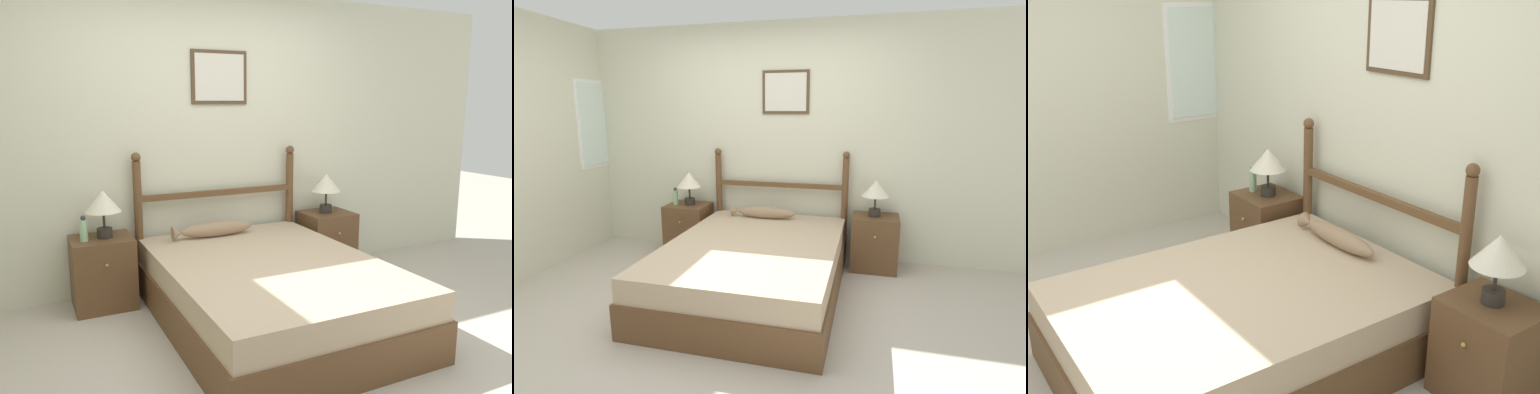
% 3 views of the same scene
% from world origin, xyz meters
% --- Properties ---
extents(ground_plane, '(16.00, 16.00, 0.00)m').
position_xyz_m(ground_plane, '(0.00, 0.00, 0.00)').
color(ground_plane, '#B7AD9E').
extents(wall_back, '(6.40, 0.08, 2.55)m').
position_xyz_m(wall_back, '(0.00, 1.73, 1.28)').
color(wall_back, beige).
rests_on(wall_back, ground_plane).
extents(bed, '(1.51, 2.07, 0.48)m').
position_xyz_m(bed, '(0.15, 0.62, 0.24)').
color(bed, brown).
rests_on(bed, ground_plane).
extents(headboard, '(1.52, 0.08, 1.20)m').
position_xyz_m(headboard, '(0.15, 1.62, 0.66)').
color(headboard, brown).
rests_on(headboard, ground_plane).
extents(nightstand_left, '(0.47, 0.43, 0.56)m').
position_xyz_m(nightstand_left, '(-0.90, 1.47, 0.28)').
color(nightstand_left, brown).
rests_on(nightstand_left, ground_plane).
extents(nightstand_right, '(0.47, 0.43, 0.56)m').
position_xyz_m(nightstand_right, '(1.20, 1.47, 0.28)').
color(nightstand_right, brown).
rests_on(nightstand_right, ground_plane).
extents(table_lamp_left, '(0.28, 0.28, 0.38)m').
position_xyz_m(table_lamp_left, '(-0.88, 1.46, 0.83)').
color(table_lamp_left, '#2D2823').
rests_on(table_lamp_left, nightstand_left).
extents(table_lamp_right, '(0.28, 0.28, 0.38)m').
position_xyz_m(table_lamp_right, '(1.18, 1.47, 0.83)').
color(table_lamp_right, '#2D2823').
rests_on(table_lamp_right, nightstand_right).
extents(bottle, '(0.06, 0.06, 0.20)m').
position_xyz_m(bottle, '(-1.03, 1.43, 0.65)').
color(bottle, '#99C699').
rests_on(bottle, nightstand_left).
extents(fish_pillow, '(0.71, 0.13, 0.13)m').
position_xyz_m(fish_pillow, '(0.01, 1.41, 0.54)').
color(fish_pillow, '#997A5B').
rests_on(fish_pillow, bed).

